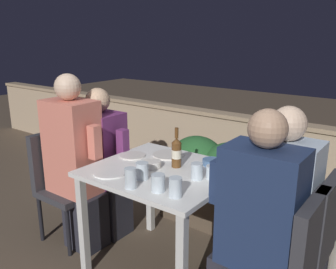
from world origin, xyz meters
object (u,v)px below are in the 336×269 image
object	(u,v)px
chair_left_far	(88,167)
chair_right_near	(289,260)
person_coral_top	(76,163)
chair_left_near	(62,176)
chair_right_far	(308,236)
person_purple_stripe	(104,162)
beer_bottle	(176,152)
person_navy_jumper	(254,227)
person_blue_shirt	(275,209)

from	to	relation	value
chair_left_far	chair_right_near	size ratio (longest dim) A/B	1.00
person_coral_top	chair_right_near	xyz separation A→B (m)	(1.61, -0.01, -0.15)
chair_left_near	person_coral_top	distance (m)	0.24
chair_right_far	person_coral_top	bearing A→B (deg)	-170.62
chair_right_far	chair_left_near	bearing A→B (deg)	-171.59
person_purple_stripe	chair_right_near	bearing A→B (deg)	-9.45
chair_left_far	beer_bottle	size ratio (longest dim) A/B	3.26
person_purple_stripe	chair_right_far	size ratio (longest dim) A/B	1.38
chair_left_far	person_purple_stripe	distance (m)	0.21
chair_left_near	person_purple_stripe	size ratio (longest dim) A/B	0.72
person_navy_jumper	beer_bottle	distance (m)	0.72
chair_right_near	beer_bottle	distance (m)	0.93
chair_right_far	person_blue_shirt	bearing A→B (deg)	180.00
person_coral_top	person_blue_shirt	world-z (taller)	person_coral_top
person_navy_jumper	chair_left_far	bearing A→B (deg)	170.56
person_coral_top	person_blue_shirt	xyz separation A→B (m)	(1.42, 0.27, -0.05)
beer_bottle	chair_left_far	bearing A→B (deg)	177.68
person_coral_top	beer_bottle	xyz separation A→B (m)	(0.77, 0.21, 0.18)
person_coral_top	beer_bottle	world-z (taller)	person_coral_top
chair_left_near	beer_bottle	size ratio (longest dim) A/B	3.26
chair_left_near	person_coral_top	world-z (taller)	person_coral_top
chair_left_far	beer_bottle	bearing A→B (deg)	-2.32
person_navy_jumper	person_blue_shirt	world-z (taller)	person_navy_jumper
chair_left_near	person_coral_top	bearing A→B (deg)	-0.00
person_coral_top	person_navy_jumper	bearing A→B (deg)	-0.50
person_purple_stripe	person_blue_shirt	distance (m)	1.40
person_purple_stripe	person_blue_shirt	world-z (taller)	person_blue_shirt
person_navy_jumper	chair_right_far	xyz separation A→B (m)	(0.20, 0.28, -0.11)
chair_left_near	chair_right_near	bearing A→B (deg)	-0.39
chair_left_near	person_purple_stripe	xyz separation A→B (m)	(0.22, 0.25, 0.09)
chair_left_far	person_blue_shirt	xyz separation A→B (m)	(1.59, 0.02, 0.10)
chair_left_near	beer_bottle	distance (m)	1.03
chair_right_near	person_blue_shirt	world-z (taller)	person_blue_shirt
person_blue_shirt	beer_bottle	size ratio (longest dim) A/B	4.61
person_blue_shirt	person_purple_stripe	bearing A→B (deg)	-179.33
chair_left_near	chair_right_near	size ratio (longest dim) A/B	1.00
chair_left_near	chair_left_far	xyz separation A→B (m)	(0.02, 0.25, 0.00)
chair_left_far	person_purple_stripe	world-z (taller)	person_purple_stripe
person_blue_shirt	chair_right_far	bearing A→B (deg)	0.00
beer_bottle	person_coral_top	bearing A→B (deg)	-164.43
person_purple_stripe	chair_right_near	world-z (taller)	person_purple_stripe
person_purple_stripe	chair_right_far	distance (m)	1.59
person_purple_stripe	person_navy_jumper	distance (m)	1.41
person_coral_top	chair_right_far	size ratio (longest dim) A/B	1.53
person_blue_shirt	chair_left_far	bearing A→B (deg)	-179.41
person_coral_top	chair_left_far	world-z (taller)	person_coral_top
chair_left_near	chair_left_far	size ratio (longest dim) A/B	1.00
person_purple_stripe	person_coral_top	bearing A→B (deg)	-96.54
person_coral_top	person_purple_stripe	xyz separation A→B (m)	(0.03, 0.25, -0.06)
person_navy_jumper	beer_bottle	bearing A→B (deg)	160.92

